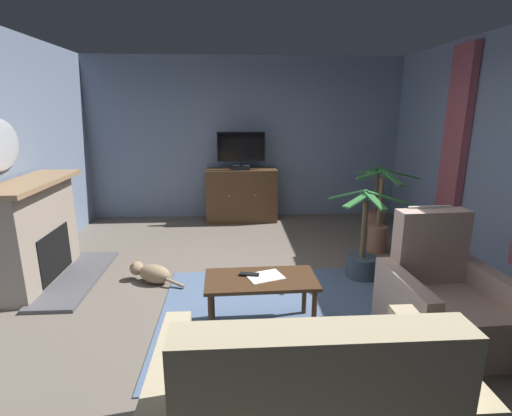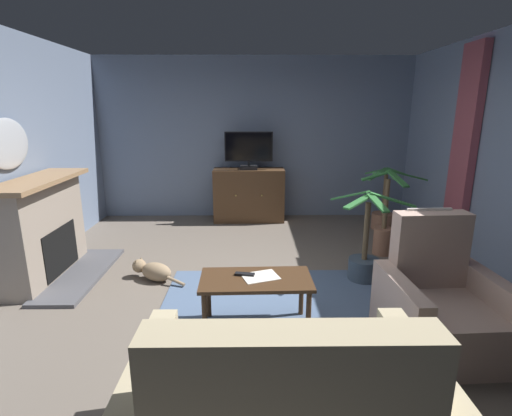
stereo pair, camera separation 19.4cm
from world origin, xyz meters
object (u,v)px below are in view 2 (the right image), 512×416
fireplace (44,231)px  potted_plant_on_hearth_side (383,215)px  tv_cabinet (249,196)px  cat (153,271)px  tv_remote (245,274)px  coffee_table (256,285)px  television (249,150)px  armchair_beside_cabinet (440,308)px  folded_newspaper (260,277)px  wall_mirror_oval (8,144)px  potted_plant_leafy_by_curtain (364,260)px  potted_plant_tall_palm_by_window (384,232)px

fireplace → potted_plant_on_hearth_side: fireplace is taller
tv_cabinet → cat: bearing=-114.2°
tv_remote → coffee_table: bearing=161.2°
television → armchair_beside_cabinet: television is taller
tv_remote → folded_newspaper: size_ratio=0.57×
wall_mirror_oval → folded_newspaper: wall_mirror_oval is taller
television → cat: 2.78m
fireplace → potted_plant_on_hearth_side: size_ratio=1.52×
tv_cabinet → potted_plant_on_hearth_side: potted_plant_on_hearth_side is taller
potted_plant_leafy_by_curtain → tv_remote: bearing=-145.4°
television → cat: size_ratio=1.21×
armchair_beside_cabinet → potted_plant_leafy_by_curtain: armchair_beside_cabinet is taller
fireplace → potted_plant_on_hearth_side: (4.42, 1.75, -0.32)m
wall_mirror_oval → cat: (1.47, -0.11, -1.41)m
television → armchair_beside_cabinet: 4.00m
fireplace → cat: bearing=-5.3°
fireplace → tv_remote: bearing=-24.8°
tv_cabinet → armchair_beside_cabinet: size_ratio=1.11×
folded_newspaper → potted_plant_leafy_by_curtain: 1.53m
wall_mirror_oval → potted_plant_tall_palm_by_window: 4.53m
tv_cabinet → potted_plant_tall_palm_by_window: potted_plant_tall_palm_by_window is taller
tv_remote → television: bearing=-79.5°
potted_plant_on_hearth_side → potted_plant_leafy_by_curtain: bearing=-114.0°
tv_remote → wall_mirror_oval: bearing=-11.7°
coffee_table → potted_plant_leafy_by_curtain: 1.57m
tv_cabinet → armchair_beside_cabinet: (1.55, -3.63, -0.10)m
coffee_table → cat: coffee_table is taller
wall_mirror_oval → folded_newspaper: (2.65, -1.08, -1.04)m
potted_plant_on_hearth_side → cat: (-3.20, -1.86, -0.11)m
potted_plant_leafy_by_curtain → wall_mirror_oval: bearing=178.0°
folded_newspaper → potted_plant_on_hearth_side: (2.02, 2.82, -0.25)m
armchair_beside_cabinet → potted_plant_leafy_by_curtain: size_ratio=1.04×
coffee_table → television: bearing=91.3°
fireplace → potted_plant_tall_palm_by_window: size_ratio=1.35×
tv_remote → armchair_beside_cabinet: size_ratio=0.16×
folded_newspaper → potted_plant_leafy_by_curtain: potted_plant_leafy_by_curtain is taller
potted_plant_on_hearth_side → potted_plant_tall_palm_by_window: size_ratio=0.88×
fireplace → coffee_table: bearing=-25.0°
tv_remote → cat: bearing=-30.8°
wall_mirror_oval → television: wall_mirror_oval is taller
fireplace → tv_cabinet: bearing=44.7°
wall_mirror_oval → armchair_beside_cabinet: bearing=-18.5°
tv_cabinet → potted_plant_leafy_by_curtain: size_ratio=1.16×
potted_plant_on_hearth_side → potted_plant_tall_palm_by_window: 1.15m
potted_plant_leafy_by_curtain → coffee_table: bearing=-141.7°
tv_remote → potted_plant_tall_palm_by_window: bearing=-125.8°
tv_cabinet → coffee_table: size_ratio=1.23×
television → coffee_table: bearing=-88.7°
armchair_beside_cabinet → potted_plant_tall_palm_by_window: potted_plant_tall_palm_by_window is taller
tv_remote → folded_newspaper: bearing=178.6°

